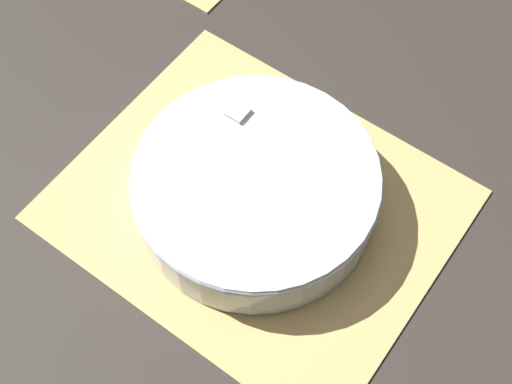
# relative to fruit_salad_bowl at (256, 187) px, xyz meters

# --- Properties ---
(ground_plane) EXTENTS (6.00, 6.00, 0.00)m
(ground_plane) POSITION_rel_fruit_salad_bowl_xyz_m (0.00, 0.00, -0.05)
(ground_plane) COLOR #2D2823
(bamboo_mat_center) EXTENTS (0.46, 0.38, 0.01)m
(bamboo_mat_center) POSITION_rel_fruit_salad_bowl_xyz_m (0.00, 0.00, -0.04)
(bamboo_mat_center) COLOR tan
(bamboo_mat_center) RESTS_ON ground_plane
(fruit_salad_bowl) EXTENTS (0.30, 0.30, 0.08)m
(fruit_salad_bowl) POSITION_rel_fruit_salad_bowl_xyz_m (0.00, 0.00, 0.00)
(fruit_salad_bowl) COLOR silver
(fruit_salad_bowl) RESTS_ON bamboo_mat_center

